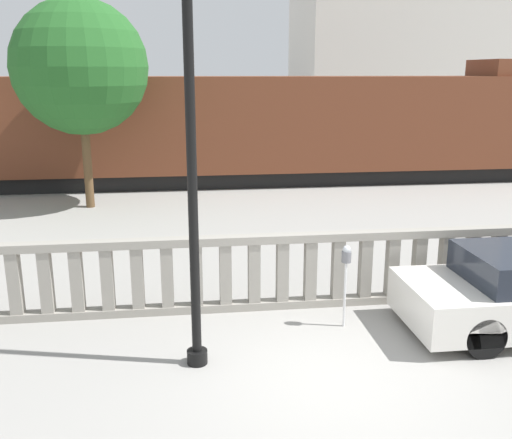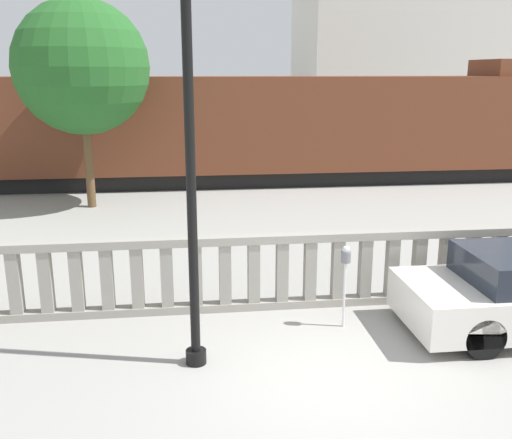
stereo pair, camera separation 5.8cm
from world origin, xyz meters
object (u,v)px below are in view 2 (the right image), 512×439
object	(u,v)px
lamppost	(188,95)
train_near	(226,129)
parking_meter	(346,263)
tree_left	(82,67)

from	to	relation	value
lamppost	train_near	size ratio (longest dim) A/B	0.23
parking_meter	train_near	distance (m)	12.49
parking_meter	train_near	size ratio (longest dim) A/B	0.05
parking_meter	train_near	xyz separation A→B (m)	(-1.01, 12.41, 0.93)
tree_left	parking_meter	bearing A→B (deg)	-59.60
parking_meter	tree_left	size ratio (longest dim) A/B	0.23
lamppost	parking_meter	distance (m)	3.70
lamppost	tree_left	bearing A→B (deg)	106.43
train_near	tree_left	bearing A→B (deg)	-143.53
parking_meter	train_near	world-z (taller)	train_near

